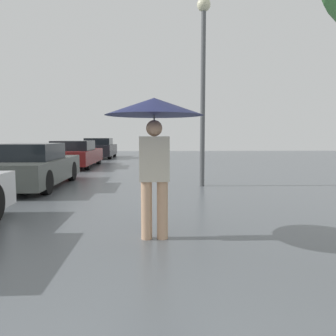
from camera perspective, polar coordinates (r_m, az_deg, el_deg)
The scene contains 5 objects.
pedestrian at distance 4.29m, azimuth -2.42°, elevation 8.21°, with size 1.28×1.28×1.86m.
parked_car_second at distance 9.58m, azimuth -22.63°, elevation 0.23°, with size 1.68×4.04×1.18m.
parked_car_third at distance 15.27m, azimuth -15.91°, elevation 2.31°, with size 1.81×4.48×1.18m.
parked_car_farthest at distance 21.41m, azimuth -11.86°, elevation 3.35°, with size 1.81×4.18×1.26m.
street_lamp at distance 9.22m, azimuth 6.14°, elevation 17.43°, with size 0.36×0.36×5.00m.
Camera 1 is at (0.03, -0.71, 1.37)m, focal length 35.00 mm.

